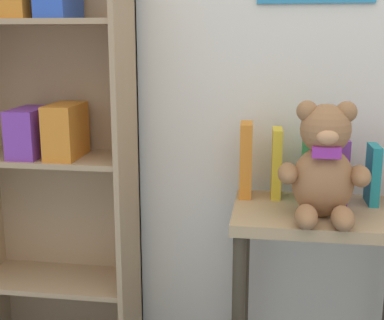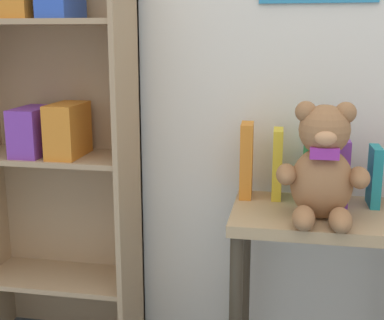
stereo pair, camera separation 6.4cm
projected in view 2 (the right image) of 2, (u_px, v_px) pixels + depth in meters
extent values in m
cube|color=silver|center=(279.00, 0.00, 1.80)|extent=(4.80, 0.06, 2.50)
cube|color=tan|center=(128.00, 160.00, 1.83)|extent=(0.02, 0.28, 1.44)
cube|color=tan|center=(68.00, 149.00, 2.00)|extent=(0.56, 0.02, 1.44)
cube|color=tan|center=(61.00, 277.00, 1.98)|extent=(0.53, 0.25, 0.02)
cube|color=tan|center=(54.00, 157.00, 1.88)|extent=(0.53, 0.25, 0.02)
cube|color=tan|center=(45.00, 22.00, 1.78)|extent=(0.53, 0.25, 0.02)
cube|color=purple|center=(33.00, 131.00, 1.86)|extent=(0.10, 0.19, 0.17)
cube|color=orange|center=(68.00, 130.00, 1.83)|extent=(0.10, 0.19, 0.18)
cube|color=tan|center=(324.00, 217.00, 1.66)|extent=(0.57, 0.37, 0.04)
cylinder|color=#3E3121|center=(244.00, 277.00, 1.93)|extent=(0.04, 0.04, 0.56)
ellipsoid|color=#99663D|center=(322.00, 183.00, 1.58)|extent=(0.18, 0.14, 0.22)
sphere|color=#99663D|center=(325.00, 130.00, 1.54)|extent=(0.15, 0.15, 0.15)
sphere|color=#99663D|center=(306.00, 112.00, 1.54)|extent=(0.06, 0.06, 0.06)
sphere|color=#99663D|center=(346.00, 113.00, 1.52)|extent=(0.06, 0.06, 0.06)
ellipsoid|color=tan|center=(326.00, 138.00, 1.49)|extent=(0.06, 0.04, 0.04)
ellipsoid|color=#99663D|center=(286.00, 174.00, 1.58)|extent=(0.06, 0.12, 0.06)
ellipsoid|color=#99663D|center=(359.00, 178.00, 1.54)|extent=(0.06, 0.12, 0.06)
ellipsoid|color=#99663D|center=(304.00, 218.00, 1.51)|extent=(0.06, 0.13, 0.06)
ellipsoid|color=#99663D|center=(340.00, 220.00, 1.49)|extent=(0.06, 0.13, 0.06)
cube|color=#992D93|center=(325.00, 154.00, 1.50)|extent=(0.08, 0.02, 0.03)
cube|color=orange|center=(246.00, 160.00, 1.79)|extent=(0.05, 0.11, 0.25)
cube|color=gold|center=(277.00, 164.00, 1.78)|extent=(0.03, 0.11, 0.23)
cube|color=#33934C|center=(309.00, 165.00, 1.75)|extent=(0.04, 0.13, 0.24)
cube|color=purple|center=(341.00, 171.00, 1.72)|extent=(0.04, 0.13, 0.21)
cube|color=teal|center=(374.00, 176.00, 1.70)|extent=(0.03, 0.11, 0.19)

